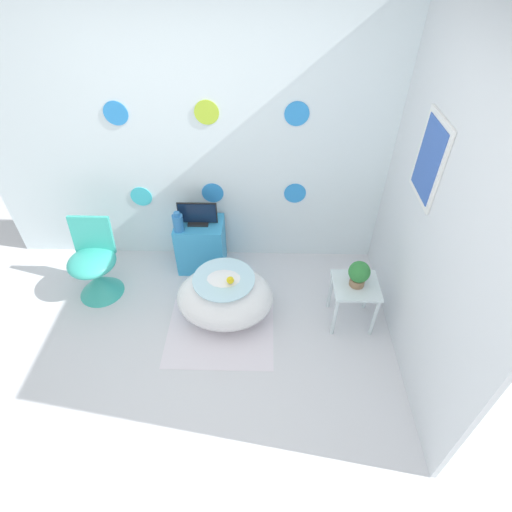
# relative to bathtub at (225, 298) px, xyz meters

# --- Properties ---
(ground_plane) EXTENTS (12.00, 12.00, 0.00)m
(ground_plane) POSITION_rel_bathtub_xyz_m (-0.16, -0.84, -0.26)
(ground_plane) COLOR silver
(wall_back_dotted) EXTENTS (4.24, 0.05, 2.60)m
(wall_back_dotted) POSITION_rel_bathtub_xyz_m (-0.16, 0.92, 1.04)
(wall_back_dotted) COLOR white
(wall_back_dotted) RESTS_ON ground_plane
(wall_right) EXTENTS (0.06, 2.75, 2.60)m
(wall_right) POSITION_rel_bathtub_xyz_m (1.48, 0.03, 1.05)
(wall_right) COLOR silver
(wall_right) RESTS_ON ground_plane
(rug) EXTENTS (0.94, 0.77, 0.01)m
(rug) POSITION_rel_bathtub_xyz_m (-0.04, -0.19, -0.25)
(rug) COLOR silver
(rug) RESTS_ON ground_plane
(bathtub) EXTENTS (0.85, 0.65, 0.51)m
(bathtub) POSITION_rel_bathtub_xyz_m (0.00, 0.00, 0.00)
(bathtub) COLOR white
(bathtub) RESTS_ON ground_plane
(rubber_duck) EXTENTS (0.06, 0.07, 0.07)m
(rubber_duck) POSITION_rel_bathtub_xyz_m (0.06, -0.07, 0.29)
(rubber_duck) COLOR yellow
(rubber_duck) RESTS_ON bathtub
(chair) EXTENTS (0.44, 0.44, 0.77)m
(chair) POSITION_rel_bathtub_xyz_m (-1.24, 0.29, 0.00)
(chair) COLOR #38B2A3
(chair) RESTS_ON ground_plane
(tv_cabinet) EXTENTS (0.47, 0.35, 0.54)m
(tv_cabinet) POSITION_rel_bathtub_xyz_m (-0.30, 0.69, 0.02)
(tv_cabinet) COLOR #389ED6
(tv_cabinet) RESTS_ON ground_plane
(tv) EXTENTS (0.38, 0.12, 0.23)m
(tv) POSITION_rel_bathtub_xyz_m (-0.30, 0.70, 0.39)
(tv) COLOR black
(tv) RESTS_ON tv_cabinet
(vase) EXTENTS (0.10, 0.10, 0.20)m
(vase) POSITION_rel_bathtub_xyz_m (-0.47, 0.59, 0.38)
(vase) COLOR #2D72B7
(vase) RESTS_ON tv_cabinet
(side_table) EXTENTS (0.39, 0.37, 0.46)m
(side_table) POSITION_rel_bathtub_xyz_m (1.12, -0.01, 0.11)
(side_table) COLOR silver
(side_table) RESTS_ON ground_plane
(potted_plant_left) EXTENTS (0.18, 0.18, 0.24)m
(potted_plant_left) POSITION_rel_bathtub_xyz_m (1.12, -0.01, 0.33)
(potted_plant_left) COLOR #8C6B4C
(potted_plant_left) RESTS_ON side_table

